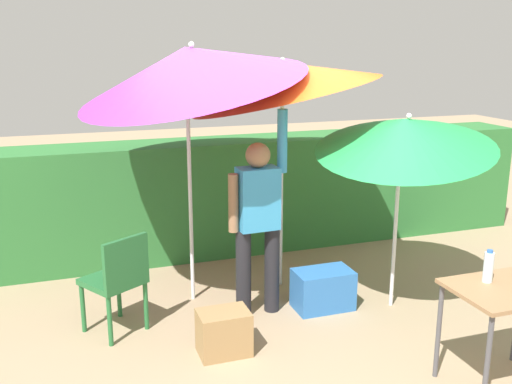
# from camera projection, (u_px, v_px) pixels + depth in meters

# --- Properties ---
(ground_plane) EXTENTS (24.00, 24.00, 0.00)m
(ground_plane) POSITION_uv_depth(u_px,v_px,m) (266.00, 315.00, 5.38)
(ground_plane) COLOR #9E8466
(hedge_row) EXTENTS (8.00, 0.70, 1.34)m
(hedge_row) POSITION_uv_depth(u_px,v_px,m) (214.00, 196.00, 6.90)
(hedge_row) COLOR #2D7033
(hedge_row) RESTS_ON ground_plane
(umbrella_rainbow) EXTENTS (2.14, 2.10, 2.71)m
(umbrella_rainbow) POSITION_uv_depth(u_px,v_px,m) (189.00, 68.00, 5.14)
(umbrella_rainbow) COLOR silver
(umbrella_rainbow) RESTS_ON ground_plane
(umbrella_orange) EXTENTS (1.89, 1.86, 2.53)m
(umbrella_orange) POSITION_uv_depth(u_px,v_px,m) (282.00, 79.00, 5.51)
(umbrella_orange) COLOR silver
(umbrella_orange) RESTS_ON ground_plane
(umbrella_yellow) EXTENTS (1.66, 1.63, 2.02)m
(umbrella_yellow) POSITION_uv_depth(u_px,v_px,m) (405.00, 134.00, 5.16)
(umbrella_yellow) COLOR silver
(umbrella_yellow) RESTS_ON ground_plane
(person_vendor) EXTENTS (0.55, 0.24, 1.88)m
(person_vendor) POSITION_uv_depth(u_px,v_px,m) (258.00, 216.00, 5.20)
(person_vendor) COLOR black
(person_vendor) RESTS_ON ground_plane
(chair_plastic) EXTENTS (0.60, 0.60, 0.89)m
(chair_plastic) POSITION_uv_depth(u_px,v_px,m) (118.00, 278.00, 4.93)
(chair_plastic) COLOR #236633
(chair_plastic) RESTS_ON ground_plane
(cooler_box) EXTENTS (0.54, 0.33, 0.37)m
(cooler_box) POSITION_uv_depth(u_px,v_px,m) (323.00, 289.00, 5.48)
(cooler_box) COLOR #2D6BB7
(cooler_box) RESTS_ON ground_plane
(crate_cardboard) EXTENTS (0.41, 0.29, 0.36)m
(crate_cardboard) POSITION_uv_depth(u_px,v_px,m) (224.00, 333.00, 4.68)
(crate_cardboard) COLOR #9E7A4C
(crate_cardboard) RESTS_ON ground_plane
(folding_table) EXTENTS (0.80, 0.60, 0.78)m
(folding_table) POSITION_uv_depth(u_px,v_px,m) (508.00, 300.00, 4.10)
(folding_table) COLOR #4C4C51
(folding_table) RESTS_ON ground_plane
(bottle_water) EXTENTS (0.07, 0.07, 0.24)m
(bottle_water) POSITION_uv_depth(u_px,v_px,m) (488.00, 267.00, 4.14)
(bottle_water) COLOR silver
(bottle_water) RESTS_ON folding_table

